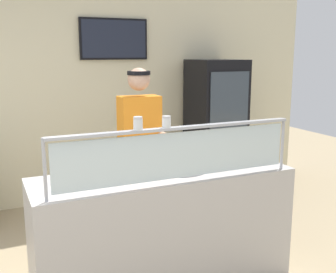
% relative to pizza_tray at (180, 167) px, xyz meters
% --- Properties ---
extents(ground_plane, '(12.00, 12.00, 0.00)m').
position_rel_pizza_tray_xyz_m(ground_plane, '(-0.16, 0.62, -0.97)').
color(ground_plane, tan).
rests_on(ground_plane, ground).
extents(shop_rear_unit, '(6.50, 0.13, 2.70)m').
position_rel_pizza_tray_xyz_m(shop_rear_unit, '(-0.16, 2.27, 0.39)').
color(shop_rear_unit, beige).
rests_on(shop_rear_unit, ground).
extents(serving_counter, '(2.10, 0.66, 0.95)m').
position_rel_pizza_tray_xyz_m(serving_counter, '(-0.16, -0.05, -0.49)').
color(serving_counter, '#BCB7B2').
rests_on(serving_counter, ground).
extents(sneeze_guard, '(1.92, 0.06, 0.42)m').
position_rel_pizza_tray_xyz_m(sneeze_guard, '(-0.16, -0.32, 0.25)').
color(sneeze_guard, '#B2B5BC').
rests_on(sneeze_guard, serving_counter).
extents(pizza_tray, '(0.47, 0.47, 0.04)m').
position_rel_pizza_tray_xyz_m(pizza_tray, '(0.00, 0.00, 0.00)').
color(pizza_tray, '#9EA0A8').
rests_on(pizza_tray, serving_counter).
extents(pizza_server, '(0.14, 0.29, 0.01)m').
position_rel_pizza_tray_xyz_m(pizza_server, '(-0.04, -0.02, 0.02)').
color(pizza_server, '#ADAFB7').
rests_on(pizza_server, pizza_tray).
extents(parmesan_shaker, '(0.07, 0.07, 0.09)m').
position_rel_pizza_tray_xyz_m(parmesan_shaker, '(-0.48, -0.32, 0.45)').
color(parmesan_shaker, white).
rests_on(parmesan_shaker, sneeze_guard).
extents(pepper_flake_shaker, '(0.06, 0.06, 0.08)m').
position_rel_pizza_tray_xyz_m(pepper_flake_shaker, '(-0.26, -0.32, 0.44)').
color(pepper_flake_shaker, white).
rests_on(pepper_flake_shaker, sneeze_guard).
extents(worker_figure, '(0.41, 0.50, 1.76)m').
position_rel_pizza_tray_xyz_m(worker_figure, '(-0.10, 0.64, 0.04)').
color(worker_figure, '#23232D').
rests_on(worker_figure, ground).
extents(drink_fridge, '(0.67, 0.66, 1.81)m').
position_rel_pizza_tray_xyz_m(drink_fridge, '(1.44, 1.82, -0.06)').
color(drink_fridge, black).
rests_on(drink_fridge, ground).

